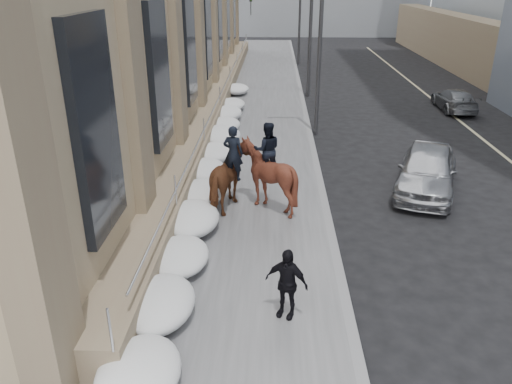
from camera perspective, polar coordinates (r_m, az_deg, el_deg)
ground at (r=11.16m, az=-3.23°, el=-14.64°), size 140.00×140.00×0.00m
sidewalk at (r=19.96m, az=-0.69°, el=3.53°), size 5.00×80.00×0.12m
curb at (r=20.00m, az=6.84°, el=3.41°), size 0.24×80.00×0.12m
streetlight_mid at (r=22.91m, az=6.95°, el=17.60°), size 1.71×0.24×8.00m
streetlight_far at (r=42.83m, az=4.83°, el=20.38°), size 1.71×0.24×8.00m
traffic_signal at (r=30.88m, az=4.44°, el=18.12°), size 4.10×0.22×6.00m
snow_bank at (r=18.17m, az=-5.47°, el=2.74°), size 1.70×18.10×0.76m
mounted_horse_left at (r=15.40m, az=-2.83°, el=1.71°), size 1.55×2.50×2.65m
mounted_horse_right at (r=15.44m, az=1.24°, el=2.25°), size 1.94×2.13×2.73m
pedestrian at (r=10.71m, az=3.49°, el=-10.35°), size 1.03×0.72×1.62m
car_silver at (r=18.00m, az=18.96°, el=2.41°), size 3.29×4.99×1.58m
car_grey at (r=29.99m, az=21.73°, el=9.79°), size 1.72×4.12×1.19m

